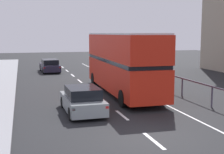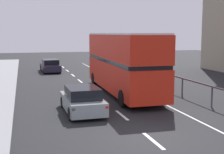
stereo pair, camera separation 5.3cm
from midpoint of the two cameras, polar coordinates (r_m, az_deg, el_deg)
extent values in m
cube|color=black|center=(13.47, 6.19, -10.56)|extent=(74.97, 120.00, 0.10)
cube|color=silver|center=(12.87, 7.33, -11.21)|extent=(0.16, 2.04, 0.01)
cube|color=silver|center=(16.56, 1.71, -6.82)|extent=(0.16, 2.04, 0.01)
cube|color=silver|center=(20.41, -1.78, -4.02)|extent=(0.16, 2.04, 0.01)
cube|color=silver|center=(24.34, -4.13, -2.10)|extent=(0.16, 2.04, 0.01)
cube|color=silver|center=(28.32, -5.83, -0.72)|extent=(0.16, 2.04, 0.01)
cube|color=silver|center=(32.33, -7.10, 0.32)|extent=(0.16, 2.04, 0.01)
cube|color=silver|center=(36.36, -8.09, 1.13)|extent=(0.16, 2.04, 0.01)
cube|color=silver|center=(40.41, -8.89, 1.78)|extent=(0.16, 2.04, 0.01)
cube|color=silver|center=(22.73, 5.25, -2.82)|extent=(0.12, 46.00, 0.01)
cube|color=#494254|center=(23.44, 10.38, 0.34)|extent=(0.08, 42.00, 0.08)
cylinder|color=#494254|center=(19.03, 17.33, -3.43)|extent=(0.10, 0.10, 1.19)
cylinder|color=#494254|center=(21.99, 12.35, -1.77)|extent=(0.10, 0.10, 1.19)
cylinder|color=#494254|center=(25.08, 8.59, -0.51)|extent=(0.10, 0.10, 1.19)
cylinder|color=#494254|center=(28.28, 5.66, 0.48)|extent=(0.10, 0.10, 1.19)
cylinder|color=#494254|center=(31.53, 3.33, 1.26)|extent=(0.10, 0.10, 1.19)
cylinder|color=#494254|center=(34.84, 1.44, 1.89)|extent=(0.10, 0.10, 1.19)
cylinder|color=#494254|center=(38.18, -0.12, 2.42)|extent=(0.10, 0.10, 1.19)
cylinder|color=#494254|center=(41.54, -1.43, 2.85)|extent=(0.10, 0.10, 1.19)
cube|color=red|center=(22.23, 1.75, 0.33)|extent=(2.71, 11.28, 1.88)
cube|color=black|center=(22.11, 1.76, 3.05)|extent=(2.73, 10.83, 0.24)
cube|color=red|center=(22.05, 1.77, 5.46)|extent=(2.71, 11.28, 1.62)
cube|color=silver|center=(22.04, 1.78, 7.70)|extent=(2.66, 11.05, 0.10)
cube|color=black|center=(27.59, -1.56, 1.98)|extent=(2.26, 0.08, 1.32)
cube|color=yellow|center=(27.45, -1.58, 6.77)|extent=(1.51, 0.07, 0.28)
cylinder|color=black|center=(26.11, -3.33, -0.31)|extent=(0.30, 1.00, 1.00)
cylinder|color=black|center=(26.67, 1.54, -0.14)|extent=(0.30, 1.00, 1.00)
cylinder|color=black|center=(18.23, 1.86, -3.85)|extent=(0.30, 1.00, 1.00)
cylinder|color=black|center=(19.01, 8.56, -3.45)|extent=(0.30, 1.00, 1.00)
cube|color=gray|center=(17.07, -5.45, -4.64)|extent=(1.87, 4.14, 0.67)
cube|color=black|center=(16.75, -5.34, -2.75)|extent=(1.63, 2.29, 0.55)
cube|color=red|center=(14.95, -6.99, -5.80)|extent=(0.16, 0.06, 0.12)
cube|color=red|center=(15.29, -0.99, -5.44)|extent=(0.16, 0.06, 0.12)
cylinder|color=black|center=(18.29, -8.82, -4.48)|extent=(0.21, 0.64, 0.64)
cylinder|color=black|center=(18.58, -3.75, -4.21)|extent=(0.21, 0.64, 0.64)
cylinder|color=black|center=(15.67, -7.45, -6.53)|extent=(0.21, 0.64, 0.64)
cylinder|color=black|center=(16.01, -1.57, -6.17)|extent=(0.21, 0.64, 0.64)
cube|color=#242033|center=(35.54, -11.09, 1.74)|extent=(1.97, 4.61, 0.67)
cube|color=black|center=(35.25, -11.07, 2.68)|extent=(1.68, 2.56, 0.54)
cube|color=red|center=(33.21, -12.01, 1.59)|extent=(0.16, 0.07, 0.12)
cube|color=red|center=(33.41, -9.27, 1.69)|extent=(0.16, 0.07, 0.12)
cylinder|color=black|center=(37.03, -12.65, 1.63)|extent=(0.22, 0.65, 0.64)
cylinder|color=black|center=(37.21, -10.12, 1.73)|extent=(0.22, 0.65, 0.64)
cylinder|color=black|center=(33.91, -12.14, 1.09)|extent=(0.22, 0.65, 0.64)
cylinder|color=black|center=(34.12, -9.39, 1.20)|extent=(0.22, 0.65, 0.64)
camera|label=1|loc=(0.03, -90.08, -0.01)|focal=51.21mm
camera|label=2|loc=(0.03, 89.92, 0.01)|focal=51.21mm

